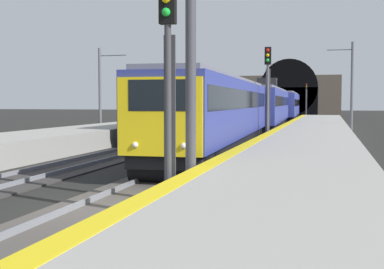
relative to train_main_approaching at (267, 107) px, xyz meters
The scene contains 13 objects.
ground_plane 35.03m from the train_main_approaching, behind, with size 320.00×320.00×0.00m, color black.
platform_right 35.27m from the train_main_approaching, behind, with size 112.00×4.62×1.09m, color #9E9B93.
platform_right_edge_strip 35.05m from the train_main_approaching, behind, with size 112.00×0.50×0.01m, color yellow.
track_main_line 35.02m from the train_main_approaching, behind, with size 160.00×3.08×0.21m.
train_main_approaching is the anchor object (origin of this frame).
train_adjacent_platform 13.61m from the train_main_approaching, 21.88° to the left, with size 62.69×3.11×4.66m.
railway_signal_near 35.54m from the train_main_approaching, behind, with size 0.39×0.38×5.59m.
railway_signal_mid 15.51m from the train_main_approaching, behind, with size 0.39×0.38×6.04m.
railway_signal_far 39.14m from the train_main_approaching, ahead, with size 0.39×0.38×5.72m.
overhead_signal_gantry 34.05m from the train_main_approaching, behind, with size 0.70×9.19×7.39m.
tunnel_portal 61.55m from the train_main_approaching, ahead, with size 2.60×20.55×11.51m.
catenary_mast_near 8.32m from the train_main_approaching, 119.66° to the right, with size 0.22×2.07×7.45m.
catenary_mast_far 15.01m from the train_main_approaching, 125.55° to the left, with size 0.22×2.36×7.00m.
Camera 1 is at (-12.10, -5.44, 2.76)m, focal length 48.88 mm.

